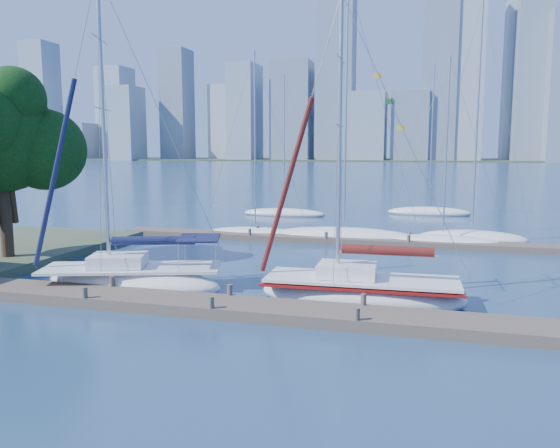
# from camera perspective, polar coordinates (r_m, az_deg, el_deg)

# --- Properties ---
(ground) EXTENTS (700.00, 700.00, 0.00)m
(ground) POSITION_cam_1_polar(r_m,az_deg,el_deg) (20.04, -6.17, -9.13)
(ground) COLOR #18354D
(ground) RESTS_ON ground
(near_dock) EXTENTS (26.00, 2.00, 0.40)m
(near_dock) POSITION_cam_1_polar(r_m,az_deg,el_deg) (19.98, -6.18, -8.58)
(near_dock) COLOR brown
(near_dock) RESTS_ON ground
(far_dock) EXTENTS (30.00, 1.80, 0.36)m
(far_dock) POSITION_cam_1_polar(r_m,az_deg,el_deg) (34.66, 6.71, -1.68)
(far_dock) COLOR brown
(far_dock) RESTS_ON ground
(far_shore) EXTENTS (800.00, 100.00, 1.50)m
(far_shore) POSITION_cam_1_polar(r_m,az_deg,el_deg) (337.94, 14.27, 6.46)
(far_shore) COLOR #38472D
(far_shore) RESTS_ON ground
(tree) EXTENTS (7.38, 6.73, 9.73)m
(tree) POSITION_cam_1_polar(r_m,az_deg,el_deg) (30.23, -27.17, 8.27)
(tree) COLOR #2F2015
(tree) RESTS_ON ground
(sailboat_navy) EXTENTS (8.34, 4.91, 13.35)m
(sailboat_navy) POSITION_cam_1_polar(r_m,az_deg,el_deg) (23.83, -15.26, -3.95)
(sailboat_navy) COLOR white
(sailboat_navy) RESTS_ON ground
(sailboat_maroon) EXTENTS (7.99, 2.87, 12.01)m
(sailboat_maroon) POSITION_cam_1_polar(r_m,az_deg,el_deg) (21.28, 8.46, -5.52)
(sailboat_maroon) COLOR white
(sailboat_maroon) RESTS_ON ground
(bg_boat_1) EXTENTS (7.09, 2.59, 12.58)m
(bg_boat_1) POSITION_cam_1_polar(r_m,az_deg,el_deg) (37.03, -2.59, -0.95)
(bg_boat_1) COLOR white
(bg_boat_1) RESTS_ON ground
(bg_boat_2) EXTENTS (9.89, 5.39, 16.61)m
(bg_boat_2) POSITION_cam_1_polar(r_m,az_deg,el_deg) (35.68, 6.70, -1.20)
(bg_boat_2) COLOR white
(bg_boat_2) RESTS_ON ground
(bg_boat_3) EXTENTS (7.14, 2.18, 11.62)m
(bg_boat_3) POSITION_cam_1_polar(r_m,az_deg,el_deg) (34.92, 16.63, -1.79)
(bg_boat_3) COLOR white
(bg_boat_3) RESTS_ON ground
(bg_boat_4) EXTENTS (7.23, 5.00, 15.05)m
(bg_boat_4) POSITION_cam_1_polar(r_m,az_deg,el_deg) (36.56, 19.39, -1.38)
(bg_boat_4) COLOR white
(bg_boat_4) RESTS_ON ground
(bg_boat_6) EXTENTS (7.68, 2.95, 12.66)m
(bg_boat_6) POSITION_cam_1_polar(r_m,az_deg,el_deg) (48.88, 0.42, 1.16)
(bg_boat_6) COLOR white
(bg_boat_6) RESTS_ON ground
(bg_boat_7) EXTENTS (7.62, 4.83, 13.73)m
(bg_boat_7) POSITION_cam_1_polar(r_m,az_deg,el_deg) (51.38, 15.31, 1.24)
(bg_boat_7) COLOR white
(bg_boat_7) RESTS_ON ground
(skyline) EXTENTS (502.80, 51.31, 120.79)m
(skyline) POSITION_cam_1_polar(r_m,az_deg,el_deg) (310.41, 18.03, 13.06)
(skyline) COLOR slate
(skyline) RESTS_ON ground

